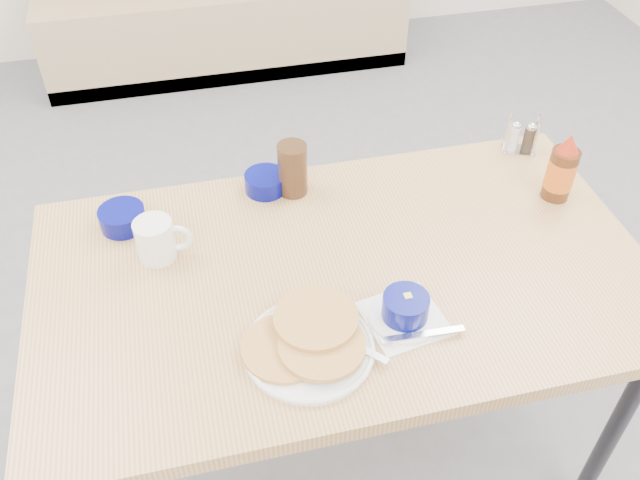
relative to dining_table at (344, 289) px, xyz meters
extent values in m
cube|color=tan|center=(0.00, 2.47, -0.47)|extent=(1.90, 0.55, 0.45)
cube|color=#2D2D33|center=(0.00, 2.47, -0.66)|extent=(1.90, 0.55, 0.08)
cube|color=tan|center=(0.00, 0.00, 0.04)|extent=(1.40, 0.80, 0.04)
cylinder|color=#2D2D33|center=(0.62, -0.32, -0.34)|extent=(0.04, 0.04, 0.72)
cylinder|color=#2D2D33|center=(-0.62, 0.32, -0.34)|extent=(0.04, 0.04, 0.72)
cylinder|color=#2D2D33|center=(0.62, 0.32, -0.34)|extent=(0.04, 0.04, 0.72)
cylinder|color=white|center=(-0.13, -0.21, 0.07)|extent=(0.26, 0.26, 0.01)
cylinder|color=#E8A257|center=(-0.18, -0.20, 0.08)|extent=(0.18, 0.18, 0.01)
cylinder|color=#E8A257|center=(-0.11, -0.22, 0.09)|extent=(0.18, 0.18, 0.01)
cylinder|color=#E8A257|center=(-0.10, -0.16, 0.10)|extent=(0.18, 0.18, 0.01)
cube|color=silver|center=(-0.03, -0.24, 0.08)|extent=(0.09, 0.10, 0.00)
cylinder|color=white|center=(-0.41, 0.15, 0.11)|extent=(0.09, 0.09, 0.10)
cylinder|color=black|center=(-0.41, 0.15, 0.16)|extent=(0.08, 0.08, 0.00)
torus|color=white|center=(-0.36, 0.14, 0.11)|extent=(0.07, 0.02, 0.07)
cube|color=white|center=(0.09, -0.17, 0.06)|extent=(0.18, 0.18, 0.00)
cylinder|color=white|center=(0.09, -0.17, 0.07)|extent=(0.15, 0.15, 0.01)
cylinder|color=#040863|center=(0.09, -0.17, 0.10)|extent=(0.10, 0.10, 0.05)
cylinder|color=white|center=(0.09, -0.17, 0.12)|extent=(0.09, 0.09, 0.01)
cube|color=#F4DB60|center=(0.09, -0.16, 0.13)|extent=(0.02, 0.02, 0.01)
cube|color=silver|center=(0.10, -0.23, 0.08)|extent=(0.18, 0.02, 0.00)
cylinder|color=#040863|center=(-0.48, 0.27, 0.09)|extent=(0.11, 0.11, 0.05)
cylinder|color=#040863|center=(-0.12, 0.33, 0.09)|extent=(0.11, 0.11, 0.05)
cylinder|color=#382211|center=(-0.05, 0.31, 0.13)|extent=(0.08, 0.08, 0.14)
cube|color=silver|center=(0.59, 0.34, 0.06)|extent=(0.10, 0.08, 0.00)
cylinder|color=silver|center=(0.55, 0.34, 0.12)|extent=(0.01, 0.01, 0.10)
cylinder|color=silver|center=(0.62, 0.31, 0.12)|extent=(0.01, 0.01, 0.10)
cylinder|color=silver|center=(0.56, 0.37, 0.12)|extent=(0.01, 0.01, 0.10)
cylinder|color=silver|center=(0.63, 0.34, 0.12)|extent=(0.01, 0.01, 0.10)
cylinder|color=silver|center=(0.57, 0.35, 0.10)|extent=(0.03, 0.03, 0.07)
cylinder|color=#3F3326|center=(0.61, 0.33, 0.10)|extent=(0.03, 0.03, 0.07)
cylinder|color=#47230F|center=(0.59, 0.13, 0.13)|extent=(0.07, 0.07, 0.14)
cylinder|color=orange|center=(0.59, 0.13, 0.13)|extent=(0.07, 0.07, 0.08)
cone|color=#B02611|center=(0.59, 0.13, 0.22)|extent=(0.05, 0.05, 0.05)
camera|label=1|loc=(-0.30, -1.04, 1.16)|focal=38.00mm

